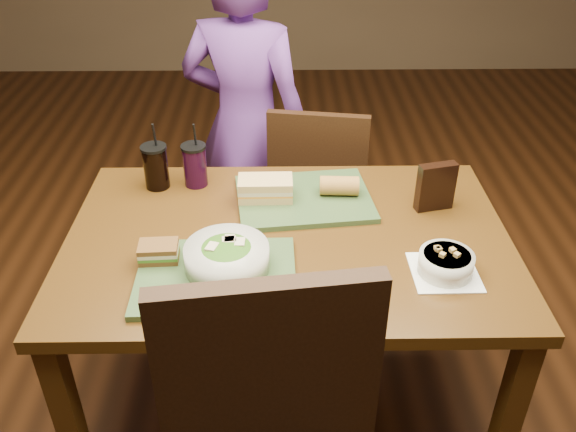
% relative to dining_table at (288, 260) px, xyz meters
% --- Properties ---
extents(ground, '(6.00, 6.00, 0.00)m').
position_rel_dining_table_xyz_m(ground, '(0.00, 0.00, -0.66)').
color(ground, '#381C0B').
rests_on(ground, ground).
extents(dining_table, '(1.30, 0.85, 0.75)m').
position_rel_dining_table_xyz_m(dining_table, '(0.00, 0.00, 0.00)').
color(dining_table, '#472B0E').
rests_on(dining_table, ground).
extents(chair_far, '(0.44, 0.44, 0.88)m').
position_rel_dining_table_xyz_m(chair_far, '(0.12, 0.68, -0.17)').
color(chair_far, black).
rests_on(chair_far, ground).
extents(diner, '(0.61, 0.49, 1.45)m').
position_rel_dining_table_xyz_m(diner, '(-0.16, 0.81, 0.07)').
color(diner, '#5C2E7E').
rests_on(diner, ground).
extents(tray_near, '(0.43, 0.33, 0.02)m').
position_rel_dining_table_xyz_m(tray_near, '(-0.19, -0.20, 0.10)').
color(tray_near, '#354E28').
rests_on(tray_near, dining_table).
extents(tray_far, '(0.45, 0.37, 0.02)m').
position_rel_dining_table_xyz_m(tray_far, '(0.05, 0.19, 0.10)').
color(tray_far, '#354E28').
rests_on(tray_far, dining_table).
extents(salad_bowl, '(0.23, 0.23, 0.07)m').
position_rel_dining_table_xyz_m(salad_bowl, '(-0.16, -0.17, 0.15)').
color(salad_bowl, silver).
rests_on(salad_bowl, tray_near).
extents(soup_bowl, '(0.18, 0.18, 0.07)m').
position_rel_dining_table_xyz_m(soup_bowl, '(0.42, -0.18, 0.12)').
color(soup_bowl, white).
rests_on(soup_bowl, dining_table).
extents(sandwich_near, '(0.11, 0.08, 0.05)m').
position_rel_dining_table_xyz_m(sandwich_near, '(-0.35, -0.13, 0.13)').
color(sandwich_near, '#593819').
rests_on(sandwich_near, tray_near).
extents(sandwich_far, '(0.17, 0.10, 0.07)m').
position_rel_dining_table_xyz_m(sandwich_far, '(-0.07, 0.19, 0.14)').
color(sandwich_far, tan).
rests_on(sandwich_far, tray_far).
extents(baguette_near, '(0.11, 0.06, 0.05)m').
position_rel_dining_table_xyz_m(baguette_near, '(-0.05, -0.33, 0.13)').
color(baguette_near, '#AD7533').
rests_on(baguette_near, tray_near).
extents(baguette_far, '(0.13, 0.07, 0.06)m').
position_rel_dining_table_xyz_m(baguette_far, '(0.17, 0.21, 0.14)').
color(baguette_far, '#AD7533').
rests_on(baguette_far, tray_far).
extents(cup_cola, '(0.08, 0.08, 0.23)m').
position_rel_dining_table_xyz_m(cup_cola, '(-0.43, 0.29, 0.17)').
color(cup_cola, black).
rests_on(cup_cola, dining_table).
extents(cup_berry, '(0.08, 0.08, 0.22)m').
position_rel_dining_table_xyz_m(cup_berry, '(-0.30, 0.31, 0.16)').
color(cup_berry, black).
rests_on(cup_berry, dining_table).
extents(chip_bag, '(0.12, 0.06, 0.15)m').
position_rel_dining_table_xyz_m(chip_bag, '(0.46, 0.15, 0.17)').
color(chip_bag, black).
rests_on(chip_bag, dining_table).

